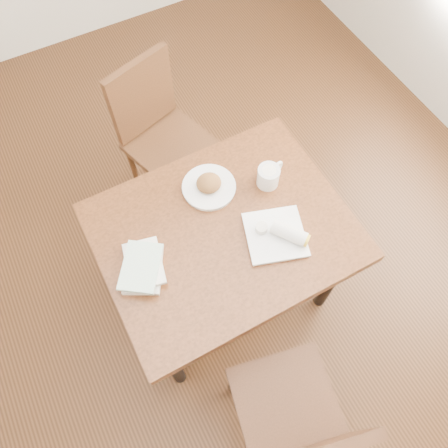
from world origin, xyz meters
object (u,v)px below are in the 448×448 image
chair_far (160,129)px  book_stack (143,267)px  chair_near (296,424)px  plate_burrito (280,234)px  plate_scone (209,186)px  table (224,238)px  coffee_mug (269,175)px

chair_far → book_stack: (-0.42, -0.82, 0.23)m
chair_near → plate_burrito: bearing=65.3°
chair_far → plate_scone: (0.01, -0.60, 0.23)m
table → plate_burrito: bearing=-37.0°
book_stack → table: bearing=1.1°
chair_near → book_stack: bearing=108.7°
table → chair_near: 0.83m
chair_near → plate_scone: chair_near is taller
table → chair_near: bearing=-97.9°
chair_near → book_stack: size_ratio=3.52×
plate_scone → book_stack: size_ratio=0.92×
coffee_mug → plate_burrito: coffee_mug is taller
table → plate_burrito: size_ratio=3.45×
chair_near → coffee_mug: bearing=66.3°
chair_far → coffee_mug: 0.79m
chair_far → coffee_mug: bearing=-68.8°
table → plate_burrito: 0.27m
coffee_mug → table: bearing=-157.8°
coffee_mug → plate_burrito: 0.29m
table → chair_far: chair_far is taller
book_stack → plate_scone: bearing=28.0°
plate_scone → plate_burrito: (0.15, -0.37, 0.00)m
chair_near → book_stack: 0.88m
plate_scone → book_stack: 0.48m
plate_burrito → book_stack: (-0.58, 0.14, 0.00)m
chair_far → chair_near: bearing=-95.0°
chair_far → table: bearing=-92.1°
table → book_stack: (-0.39, -0.01, 0.11)m
chair_far → plate_scone: size_ratio=3.83×
table → chair_near: size_ratio=1.15×
chair_near → chair_far: 1.64m
chair_near → coffee_mug: chair_near is taller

